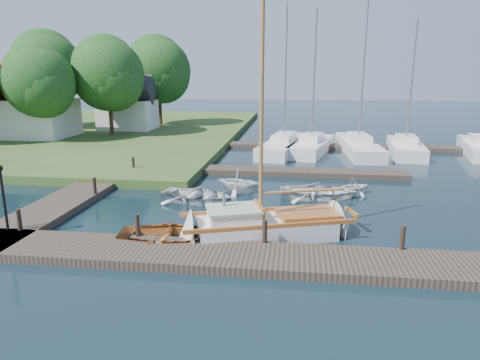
# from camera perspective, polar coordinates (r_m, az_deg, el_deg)

# --- Properties ---
(ground) EXTENTS (160.00, 160.00, 0.00)m
(ground) POSITION_cam_1_polar(r_m,az_deg,el_deg) (19.69, 0.00, -3.39)
(ground) COLOR black
(ground) RESTS_ON ground
(near_dock) EXTENTS (18.00, 2.20, 0.30)m
(near_dock) POSITION_cam_1_polar(r_m,az_deg,el_deg) (14.09, -3.20, -10.09)
(near_dock) COLOR #2F241D
(near_dock) RESTS_ON ground
(left_dock) EXTENTS (2.20, 18.00, 0.30)m
(left_dock) POSITION_cam_1_polar(r_m,az_deg,el_deg) (23.82, -18.80, -0.68)
(left_dock) COLOR #2F241D
(left_dock) RESTS_ON ground
(far_dock) EXTENTS (14.00, 1.60, 0.30)m
(far_dock) POSITION_cam_1_polar(r_m,az_deg,el_deg) (25.78, 6.29, 1.09)
(far_dock) COLOR #2F241D
(far_dock) RESTS_ON ground
(pontoon) EXTENTS (30.00, 1.60, 0.30)m
(pontoon) POSITION_cam_1_polar(r_m,az_deg,el_deg) (35.91, 19.54, 4.05)
(pontoon) COLOR #2F241D
(pontoon) RESTS_ON ground
(shore) EXTENTS (50.00, 40.00, 0.50)m
(shore) POSITION_cam_1_polar(r_m,az_deg,el_deg) (51.07, -29.38, 5.93)
(shore) COLOR #325021
(shore) RESTS_ON ground
(mooring_post_0) EXTENTS (0.16, 0.16, 0.80)m
(mooring_post_0) POSITION_cam_1_polar(r_m,az_deg,el_deg) (17.65, -27.36, -4.74)
(mooring_post_0) COLOR black
(mooring_post_0) RESTS_ON near_dock
(mooring_post_1) EXTENTS (0.16, 0.16, 0.80)m
(mooring_post_1) POSITION_cam_1_polar(r_m,az_deg,el_deg) (15.57, -13.52, -5.90)
(mooring_post_1) COLOR black
(mooring_post_1) RESTS_ON near_dock
(mooring_post_2) EXTENTS (0.16, 0.16, 0.80)m
(mooring_post_2) POSITION_cam_1_polar(r_m,az_deg,el_deg) (14.62, 3.32, -6.84)
(mooring_post_2) COLOR black
(mooring_post_2) RESTS_ON near_dock
(mooring_post_3) EXTENTS (0.16, 0.16, 0.80)m
(mooring_post_3) POSITION_cam_1_polar(r_m,az_deg,el_deg) (15.02, 20.85, -7.20)
(mooring_post_3) COLOR black
(mooring_post_3) RESTS_ON near_dock
(mooring_post_4) EXTENTS (0.16, 0.16, 0.80)m
(mooring_post_4) POSITION_cam_1_polar(r_m,az_deg,el_deg) (21.52, -18.82, -0.70)
(mooring_post_4) COLOR black
(mooring_post_4) RESTS_ON left_dock
(mooring_post_5) EXTENTS (0.16, 0.16, 0.80)m
(mooring_post_5) POSITION_cam_1_polar(r_m,az_deg,el_deg) (25.97, -14.04, 2.08)
(mooring_post_5) COLOR black
(mooring_post_5) RESTS_ON left_dock
(lamp_post) EXTENTS (0.24, 0.24, 2.44)m
(lamp_post) POSITION_cam_1_polar(r_m,az_deg,el_deg) (17.63, -29.13, -1.00)
(lamp_post) COLOR black
(lamp_post) RESTS_ON near_dock
(sailboat) EXTENTS (7.40, 4.11, 9.83)m
(sailboat) POSITION_cam_1_polar(r_m,az_deg,el_deg) (16.00, 3.99, -6.32)
(sailboat) COLOR silver
(sailboat) RESTS_ON ground
(dinghy) EXTENTS (4.03, 3.02, 0.79)m
(dinghy) POSITION_cam_1_polar(r_m,az_deg,el_deg) (15.57, -8.96, -6.86)
(dinghy) COLOR #93581C
(dinghy) RESTS_ON ground
(tender_a) EXTENTS (4.16, 3.41, 0.75)m
(tender_a) POSITION_cam_1_polar(r_m,az_deg,el_deg) (20.32, -5.72, -1.80)
(tender_a) COLOR silver
(tender_a) RESTS_ON ground
(tender_b) EXTENTS (3.00, 2.78, 1.30)m
(tender_b) POSITION_cam_1_polar(r_m,az_deg,el_deg) (21.69, -0.05, 0.05)
(tender_b) COLOR silver
(tender_b) RESTS_ON ground
(tender_c) EXTENTS (3.72, 2.67, 0.77)m
(tender_c) POSITION_cam_1_polar(r_m,az_deg,el_deg) (21.14, 10.37, -1.32)
(tender_c) COLOR silver
(tender_c) RESTS_ON ground
(tender_d) EXTENTS (2.33, 2.22, 0.96)m
(tender_d) POSITION_cam_1_polar(r_m,az_deg,el_deg) (22.20, 14.98, -0.57)
(tender_d) COLOR silver
(tender_d) RESTS_ON ground
(marina_boat_1) EXTENTS (3.90, 9.52, 10.84)m
(marina_boat_1) POSITION_cam_1_polar(r_m,az_deg,el_deg) (33.19, 5.86, 4.75)
(marina_boat_1) COLOR silver
(marina_boat_1) RESTS_ON ground
(marina_boat_2) EXTENTS (3.95, 8.09, 10.37)m
(marina_boat_2) POSITION_cam_1_polar(r_m,az_deg,el_deg) (33.19, 9.51, 4.63)
(marina_boat_2) COLOR silver
(marina_boat_2) RESTS_ON ground
(marina_boat_3) EXTENTS (2.67, 9.52, 13.12)m
(marina_boat_3) POSITION_cam_1_polar(r_m,az_deg,el_deg) (33.86, 15.51, 4.52)
(marina_boat_3) COLOR silver
(marina_boat_3) RESTS_ON ground
(marina_boat_4) EXTENTS (3.08, 7.54, 9.59)m
(marina_boat_4) POSITION_cam_1_polar(r_m,az_deg,el_deg) (34.24, 21.20, 4.15)
(marina_boat_4) COLOR silver
(marina_boat_4) RESTS_ON ground
(house_a) EXTENTS (6.30, 5.00, 6.29)m
(house_a) POSITION_cam_1_polar(r_m,az_deg,el_deg) (41.36, -25.75, 8.63)
(house_a) COLOR silver
(house_a) RESTS_ON shore
(house_c) EXTENTS (5.25, 4.00, 5.28)m
(house_c) POSITION_cam_1_polar(r_m,az_deg,el_deg) (43.95, -14.75, 9.30)
(house_c) COLOR silver
(house_c) RESTS_ON shore
(tree_2) EXTENTS (5.83, 5.75, 7.82)m
(tree_2) POSITION_cam_1_polar(r_m,az_deg,el_deg) (38.54, -25.15, 11.82)
(tree_2) COLOR #332114
(tree_2) RESTS_ON shore
(tree_3) EXTENTS (6.41, 6.38, 8.74)m
(tree_3) POSITION_cam_1_polar(r_m,az_deg,el_deg) (40.18, -17.18, 13.35)
(tree_3) COLOR #332114
(tree_3) RESTS_ON shore
(tree_4) EXTENTS (7.01, 7.01, 9.66)m
(tree_4) POSITION_cam_1_polar(r_m,az_deg,el_deg) (47.45, -24.27, 13.45)
(tree_4) COLOR #332114
(tree_4) RESTS_ON shore
(tree_7) EXTENTS (6.83, 6.83, 9.38)m
(tree_7) POSITION_cam_1_polar(r_m,az_deg,el_deg) (46.95, -10.81, 14.22)
(tree_7) COLOR #332114
(tree_7) RESTS_ON shore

